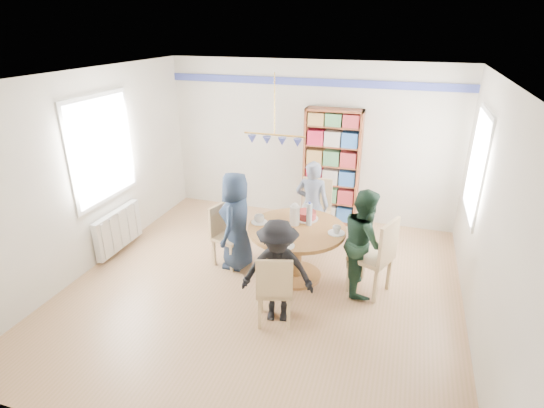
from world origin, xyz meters
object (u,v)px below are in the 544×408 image
at_px(chair_right, 378,254).
at_px(person_far, 312,205).
at_px(person_left, 236,221).
at_px(person_near, 278,272).
at_px(chair_left, 225,232).
at_px(chair_far, 315,209).
at_px(person_right, 364,241).
at_px(bookshelf, 331,168).
at_px(radiator, 118,230).
at_px(dining_table, 297,241).
at_px(chair_near, 274,287).

xyz_separation_m(chair_right, person_far, (-1.07, 0.96, 0.12)).
height_order(person_left, person_near, person_left).
height_order(chair_left, person_left, person_left).
height_order(chair_far, person_right, person_right).
relative_size(person_left, bookshelf, 0.71).
height_order(chair_left, chair_right, chair_right).
height_order(chair_far, person_far, person_far).
height_order(radiator, bookshelf, bookshelf).
bearing_deg(radiator, person_left, 4.60).
xyz_separation_m(dining_table, chair_far, (0.02, 1.06, 0.02)).
distance_m(chair_near, person_left, 1.43).
relative_size(person_far, bookshelf, 0.71).
distance_m(chair_left, person_far, 1.38).
bearing_deg(chair_left, chair_near, -45.50).
distance_m(chair_far, person_near, 1.99).
distance_m(person_right, person_far, 1.27).
height_order(person_left, person_right, person_left).
relative_size(radiator, chair_far, 0.96).
xyz_separation_m(person_far, bookshelf, (0.09, 1.02, 0.27)).
bearing_deg(dining_table, person_far, 90.14).
bearing_deg(chair_left, chair_right, -3.23).
xyz_separation_m(chair_left, person_far, (1.07, 0.84, 0.21)).
height_order(person_right, bookshelf, bookshelf).
distance_m(chair_left, chair_far, 1.48).
bearing_deg(chair_right, person_right, 164.72).
relative_size(dining_table, chair_near, 1.42).
relative_size(dining_table, person_left, 0.92).
bearing_deg(chair_near, chair_right, 43.51).
bearing_deg(person_left, chair_right, 85.35).
bearing_deg(dining_table, person_right, -0.70).
xyz_separation_m(chair_far, bookshelf, (0.07, 0.87, 0.40)).
distance_m(radiator, chair_right, 3.83).
bearing_deg(chair_near, chair_left, 134.50).
relative_size(dining_table, chair_left, 1.46).
xyz_separation_m(radiator, chair_far, (2.78, 1.17, 0.22)).
distance_m(chair_right, person_near, 1.36).
xyz_separation_m(chair_near, person_near, (-0.00, 0.12, 0.13)).
xyz_separation_m(chair_near, person_left, (-0.90, 1.09, 0.20)).
bearing_deg(radiator, chair_left, 5.89).
bearing_deg(chair_far, person_near, -89.99).
xyz_separation_m(person_right, person_near, (-0.86, -0.92, -0.06)).
bearing_deg(dining_table, radiator, -177.62).
bearing_deg(person_far, person_right, 132.57).
xyz_separation_m(radiator, chair_right, (3.82, 0.05, 0.23)).
bearing_deg(chair_far, radiator, -157.13).
xyz_separation_m(chair_right, person_left, (-1.95, 0.10, 0.13)).
xyz_separation_m(radiator, person_right, (3.64, 0.10, 0.35)).
xyz_separation_m(dining_table, person_near, (0.02, -0.93, 0.08)).
xyz_separation_m(chair_near, person_right, (0.86, 1.04, 0.19)).
xyz_separation_m(chair_left, chair_far, (1.09, 1.00, 0.08)).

